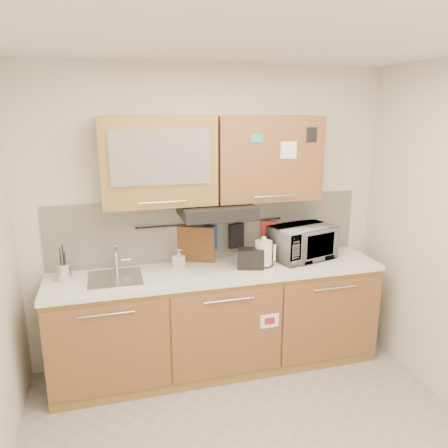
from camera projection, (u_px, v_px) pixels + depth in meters
ceiling at (278, 32)px, 2.15m from camera, size 3.20×3.20×0.00m
wall_back at (210, 217)px, 3.88m from camera, size 3.20×0.00×3.20m
base_cabinet at (219, 324)px, 3.82m from camera, size 2.80×0.64×0.88m
countertop at (219, 272)px, 3.69m from camera, size 2.82×0.62×0.04m
backsplash at (210, 229)px, 3.90m from camera, size 2.80×0.02×0.56m
upper_cabinets at (214, 160)px, 3.58m from camera, size 1.82×0.37×0.70m
range_hood at (217, 210)px, 3.62m from camera, size 0.60×0.46×0.10m
sink at (115, 278)px, 3.49m from camera, size 0.42×0.40×0.26m
utensil_rail at (211, 223)px, 3.85m from camera, size 1.30×0.02×0.02m
utensil_crock at (64, 272)px, 3.43m from camera, size 0.12×0.12×0.29m
kettle at (264, 254)px, 3.75m from camera, size 0.20×0.19×0.26m
toaster at (251, 258)px, 3.70m from camera, size 0.25×0.19×0.17m
microwave at (302, 242)px, 3.93m from camera, size 0.62×0.50×0.30m
soap_bottle at (179, 259)px, 3.69m from camera, size 0.11×0.11×0.17m
cutting_board at (194, 252)px, 3.85m from camera, size 0.35×0.17×0.45m
oven_mitt at (210, 237)px, 3.86m from camera, size 0.13×0.06×0.21m
dark_pouch at (236, 236)px, 3.92m from camera, size 0.15×0.07×0.22m
pot_holder at (269, 231)px, 4.00m from camera, size 0.14×0.05×0.17m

